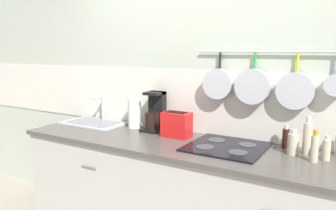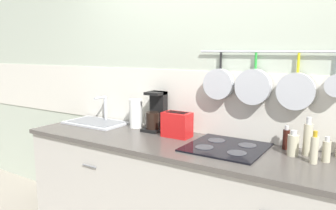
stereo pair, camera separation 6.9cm
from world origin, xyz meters
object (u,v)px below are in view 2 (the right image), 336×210
(bottle_sesame_oil, at_px, (286,139))
(bottle_olive_oil, at_px, (308,138))
(paper_towel_roll, at_px, (136,113))
(bottle_hot_sauce, at_px, (314,149))
(coffee_maker, at_px, (156,114))
(bottle_cooking_wine, at_px, (326,151))
(bottle_vinegar, at_px, (293,145))
(toaster, at_px, (177,125))

(bottle_sesame_oil, relative_size, bottle_olive_oil, 0.66)
(paper_towel_roll, xyz_separation_m, bottle_hot_sauce, (1.49, -0.16, -0.04))
(bottle_hot_sauce, bearing_deg, coffee_maker, 172.08)
(coffee_maker, bearing_deg, bottle_olive_oil, -1.42)
(bottle_olive_oil, bearing_deg, bottle_cooking_wine, -31.55)
(bottle_vinegar, relative_size, bottle_hot_sauce, 0.83)
(toaster, bearing_deg, bottle_vinegar, 0.17)
(toaster, bearing_deg, bottle_cooking_wine, -0.75)
(toaster, relative_size, bottle_cooking_wine, 1.50)
(bottle_cooking_wine, bearing_deg, paper_towel_roll, 176.59)
(paper_towel_roll, distance_m, coffee_maker, 0.21)
(toaster, distance_m, bottle_vinegar, 0.88)
(paper_towel_roll, distance_m, toaster, 0.48)
(toaster, height_order, bottle_cooking_wine, toaster)
(bottle_olive_oil, xyz_separation_m, bottle_cooking_wine, (0.12, -0.08, -0.04))
(bottle_sesame_oil, xyz_separation_m, bottle_cooking_wine, (0.27, -0.14, -0.00))
(paper_towel_roll, xyz_separation_m, bottle_olive_oil, (1.43, -0.02, -0.01))
(bottle_vinegar, bearing_deg, bottle_hot_sauce, -32.56)
(paper_towel_roll, bearing_deg, bottle_cooking_wine, -3.41)
(coffee_maker, bearing_deg, toaster, -19.28)
(bottle_vinegar, distance_m, bottle_hot_sauce, 0.17)
(toaster, height_order, bottle_olive_oil, bottle_olive_oil)
(paper_towel_roll, xyz_separation_m, toaster, (0.47, -0.08, -0.03))
(bottle_vinegar, relative_size, bottle_cooking_wine, 1.06)
(toaster, distance_m, bottle_olive_oil, 0.96)
(bottle_vinegar, bearing_deg, bottle_sesame_oil, 120.64)
(bottle_olive_oil, bearing_deg, bottle_vinegar, -142.06)
(coffee_maker, bearing_deg, bottle_cooking_wine, -4.53)
(coffee_maker, xyz_separation_m, bottle_olive_oil, (1.22, -0.03, -0.03))
(paper_towel_roll, bearing_deg, bottle_olive_oil, -0.66)
(toaster, relative_size, bottle_olive_oil, 0.94)
(toaster, relative_size, bottle_sesame_oil, 1.42)
(paper_towel_roll, xyz_separation_m, bottle_sesame_oil, (1.28, 0.04, -0.05))
(bottle_hot_sauce, bearing_deg, bottle_olive_oil, 113.20)
(coffee_maker, height_order, bottle_olive_oil, coffee_maker)
(bottle_sesame_oil, bearing_deg, bottle_vinegar, -59.36)
(toaster, height_order, bottle_sesame_oil, toaster)
(bottle_sesame_oil, relative_size, bottle_vinegar, 1.00)
(paper_towel_roll, distance_m, bottle_cooking_wine, 1.56)
(coffee_maker, height_order, bottle_hot_sauce, coffee_maker)
(toaster, xyz_separation_m, bottle_hot_sauce, (1.02, -0.09, -0.01))
(bottle_vinegar, bearing_deg, bottle_olive_oil, 37.94)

